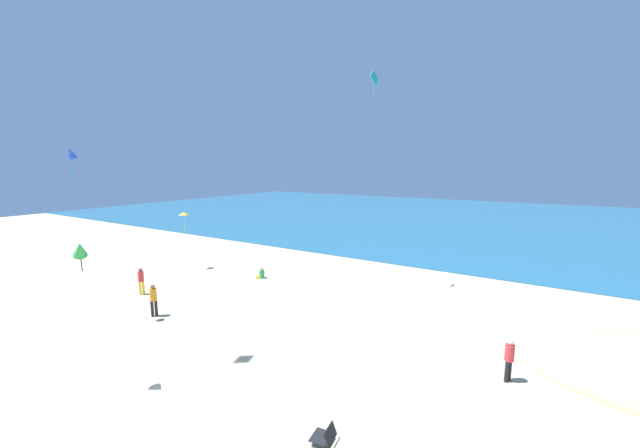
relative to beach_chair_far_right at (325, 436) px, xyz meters
name	(u,v)px	position (x,y,z in m)	size (l,w,h in m)	color
ground_plane	(336,301)	(-5.06, 9.75, -0.25)	(120.00, 120.00, 0.00)	#C6B58C
ocean_water	(465,218)	(-5.06, 48.93, -0.22)	(120.00, 60.00, 0.05)	#236084
beach_chair_far_right	(325,436)	(0.00, 0.00, 0.00)	(0.69, 0.65, 0.55)	black
person_1	(141,279)	(-15.61, 4.47, 0.70)	(0.42, 0.42, 1.64)	yellow
person_2	(261,274)	(-11.60, 10.76, 0.03)	(0.67, 0.63, 0.76)	green
person_3	(509,357)	(4.08, 6.05, 0.68)	(0.43, 0.43, 1.61)	black
person_4	(153,298)	(-12.04, 2.88, 0.74)	(0.44, 0.44, 1.71)	black
kite_green	(80,249)	(-8.05, -2.11, 4.77)	(0.73, 0.62, 1.05)	green
kite_blue	(71,153)	(-14.11, 0.66, 8.04)	(0.58, 0.67, 1.67)	blue
kite_yellow	(184,214)	(-17.92, 9.56, 3.96)	(0.55, 0.68, 1.53)	yellow
kite_teal	(374,78)	(-4.39, 12.91, 12.53)	(0.23, 0.97, 1.56)	#1EADAD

